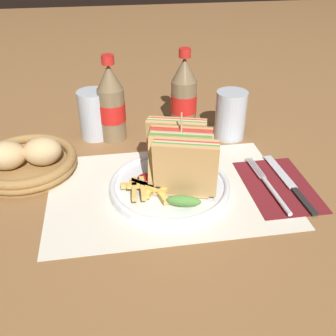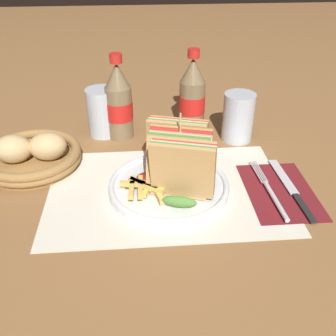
# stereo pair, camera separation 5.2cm
# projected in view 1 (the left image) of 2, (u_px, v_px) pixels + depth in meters

# --- Properties ---
(ground_plane) EXTENTS (4.00, 4.00, 0.00)m
(ground_plane) POSITION_uv_depth(u_px,v_px,m) (165.00, 197.00, 0.76)
(ground_plane) COLOR olive
(placemat) EXTENTS (0.47, 0.31, 0.00)m
(placemat) POSITION_uv_depth(u_px,v_px,m) (168.00, 190.00, 0.78)
(placemat) COLOR silver
(placemat) RESTS_ON ground_plane
(plate_main) EXTENTS (0.24, 0.24, 0.02)m
(plate_main) POSITION_uv_depth(u_px,v_px,m) (170.00, 186.00, 0.77)
(plate_main) COLOR white
(plate_main) RESTS_ON ground_plane
(club_sandwich) EXTENTS (0.13, 0.19, 0.15)m
(club_sandwich) POSITION_uv_depth(u_px,v_px,m) (181.00, 158.00, 0.74)
(club_sandwich) COLOR tan
(club_sandwich) RESTS_ON plate_main
(fries_pile) EXTENTS (0.10, 0.08, 0.02)m
(fries_pile) POSITION_uv_depth(u_px,v_px,m) (147.00, 187.00, 0.73)
(fries_pile) COLOR #E0B756
(fries_pile) RESTS_ON plate_main
(ketchup_blob) EXTENTS (0.04, 0.03, 0.01)m
(ketchup_blob) POSITION_uv_depth(u_px,v_px,m) (147.00, 179.00, 0.76)
(ketchup_blob) COLOR maroon
(ketchup_blob) RESTS_ON plate_main
(napkin) EXTENTS (0.13, 0.20, 0.00)m
(napkin) POSITION_uv_depth(u_px,v_px,m) (278.00, 185.00, 0.79)
(napkin) COLOR maroon
(napkin) RESTS_ON ground_plane
(fork) EXTENTS (0.02, 0.20, 0.01)m
(fork) POSITION_uv_depth(u_px,v_px,m) (271.00, 189.00, 0.77)
(fork) COLOR silver
(fork) RESTS_ON napkin
(knife) EXTENTS (0.02, 0.21, 0.00)m
(knife) POSITION_uv_depth(u_px,v_px,m) (289.00, 183.00, 0.79)
(knife) COLOR black
(knife) RESTS_ON napkin
(coke_bottle_near) EXTENTS (0.06, 0.06, 0.20)m
(coke_bottle_near) POSITION_uv_depth(u_px,v_px,m) (111.00, 105.00, 0.92)
(coke_bottle_near) COLOR #7A6647
(coke_bottle_near) RESTS_ON ground_plane
(coke_bottle_far) EXTENTS (0.06, 0.06, 0.20)m
(coke_bottle_far) POSITION_uv_depth(u_px,v_px,m) (184.00, 96.00, 0.96)
(coke_bottle_far) COLOR #7A6647
(coke_bottle_far) RESTS_ON ground_plane
(glass_near) EXTENTS (0.07, 0.07, 0.12)m
(glass_near) POSITION_uv_depth(u_px,v_px,m) (230.00, 118.00, 0.94)
(glass_near) COLOR silver
(glass_near) RESTS_ON ground_plane
(glass_far) EXTENTS (0.07, 0.07, 0.12)m
(glass_far) POSITION_uv_depth(u_px,v_px,m) (95.00, 117.00, 0.94)
(glass_far) COLOR silver
(glass_far) RESTS_ON ground_plane
(bread_basket) EXTENTS (0.21, 0.21, 0.07)m
(bread_basket) POSITION_uv_depth(u_px,v_px,m) (26.00, 161.00, 0.82)
(bread_basket) COLOR olive
(bread_basket) RESTS_ON ground_plane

